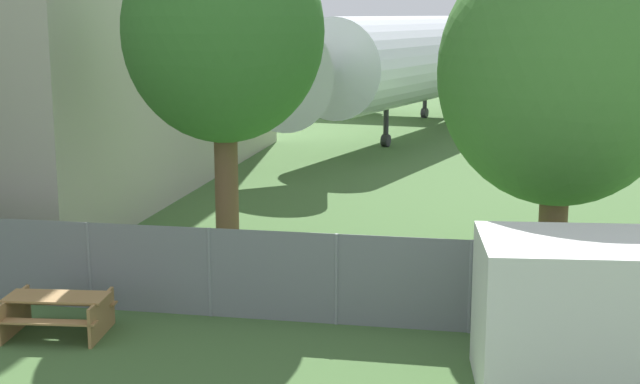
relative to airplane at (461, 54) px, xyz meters
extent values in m
cylinder|color=gray|center=(-6.27, -33.80, -2.83)|extent=(0.07, 0.07, 1.81)
cylinder|color=gray|center=(-3.73, -33.80, -2.83)|extent=(0.07, 0.07, 1.81)
cylinder|color=gray|center=(-1.18, -33.80, -2.83)|extent=(0.07, 0.07, 1.81)
cylinder|color=gray|center=(1.37, -33.80, -2.83)|extent=(0.07, 0.07, 1.81)
cylinder|color=gray|center=(3.91, -33.80, -2.83)|extent=(0.07, 0.07, 1.81)
cube|color=slate|center=(-1.18, -33.80, -2.83)|extent=(56.00, 0.01, 1.81)
cylinder|color=white|center=(-0.12, -0.42, 0.05)|extent=(12.61, 30.92, 4.09)
cone|color=white|center=(-5.04, -17.26, 0.05)|extent=(5.07, 5.07, 4.09)
cone|color=white|center=(4.94, 16.92, 0.05)|extent=(4.97, 5.94, 3.68)
cube|color=white|center=(8.97, -1.45, -0.56)|extent=(14.51, 9.69, 0.30)
cylinder|color=#939399|center=(7.07, -0.51, -1.63)|extent=(2.80, 4.05, 1.84)
cube|color=white|center=(-8.35, 3.60, -0.56)|extent=(14.44, 6.30, 0.30)
cylinder|color=#939399|center=(-6.24, 3.37, -1.63)|extent=(2.80, 4.05, 1.84)
cube|color=white|center=(3.88, 13.29, 0.46)|extent=(9.55, 5.66, 0.20)
cylinder|color=#2D2D33|center=(-2.94, -10.09, -2.86)|extent=(0.24, 0.24, 1.74)
cylinder|color=#2D2D33|center=(-2.94, -10.09, -3.45)|extent=(0.44, 0.62, 0.56)
cylinder|color=#2D2D33|center=(2.67, 0.39, -2.86)|extent=(0.24, 0.24, 1.74)
cylinder|color=#2D2D33|center=(2.67, 0.39, -3.45)|extent=(0.44, 0.62, 0.56)
cylinder|color=#2D2D33|center=(-2.04, 1.76, -2.86)|extent=(0.24, 0.24, 1.74)
cylinder|color=#2D2D33|center=(-2.04, 1.76, -3.45)|extent=(0.44, 0.62, 0.56)
cube|color=silver|center=(3.75, -36.04, -2.49)|extent=(4.68, 2.79, 2.48)
cube|color=#A37A47|center=(-6.22, -35.33, -2.99)|extent=(1.95, 0.96, 0.04)
cube|color=#A37A47|center=(-6.28, -34.77, -3.29)|extent=(1.90, 0.48, 0.04)
cube|color=#A37A47|center=(-6.16, -35.89, -3.29)|extent=(1.90, 0.48, 0.04)
cube|color=#A37A47|center=(-5.39, -35.24, -3.36)|extent=(0.21, 1.40, 0.74)
cube|color=#A37A47|center=(-7.06, -35.42, -3.36)|extent=(0.21, 1.40, 0.74)
cylinder|color=brown|center=(-4.40, -30.28, -1.95)|extent=(0.55, 0.55, 3.57)
ellipsoid|color=#38702D|center=(-4.40, -30.28, 1.80)|extent=(4.61, 4.61, 5.07)
cylinder|color=brown|center=(3.08, -30.18, -2.50)|extent=(0.64, 0.64, 2.46)
ellipsoid|color=#427A33|center=(3.08, -30.18, 0.98)|extent=(5.29, 5.29, 5.82)
camera|label=1|loc=(1.57, -50.05, 2.19)|focal=50.00mm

